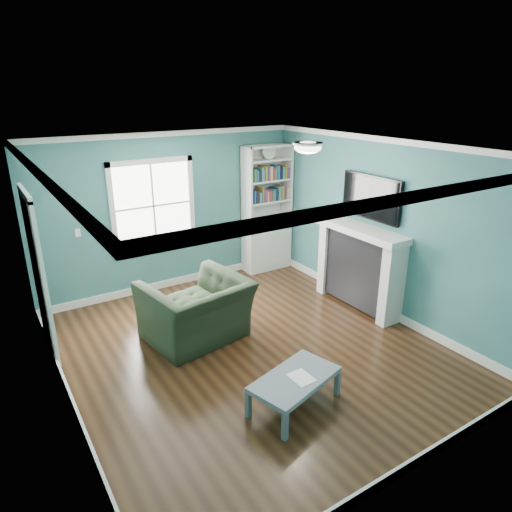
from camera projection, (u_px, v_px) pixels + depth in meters
floor at (251, 349)px, 6.01m from camera, size 5.00×5.00×0.00m
room_walls at (251, 235)px, 5.46m from camera, size 5.00×5.00×5.00m
trim at (251, 262)px, 5.58m from camera, size 4.50×5.00×2.60m
window at (153, 206)px, 7.32m from camera, size 1.40×0.06×1.50m
bookshelf at (267, 221)px, 8.39m from camera, size 0.90×0.35×2.31m
fireplace at (359, 268)px, 6.99m from camera, size 0.44×1.58×1.30m
tv at (371, 197)px, 6.67m from camera, size 0.06×1.10×0.65m
door at (38, 274)px, 5.62m from camera, size 0.12×0.98×2.17m
ceiling_fixture at (308, 147)px, 5.65m from camera, size 0.38×0.38×0.15m
light_switch at (78, 233)px, 6.80m from camera, size 0.08×0.01×0.12m
recliner at (196, 301)px, 6.08m from camera, size 1.41×1.03×1.13m
coffee_table at (295, 381)px, 4.84m from camera, size 1.10×0.79×0.36m
paper_sheet at (301, 377)px, 4.82m from camera, size 0.22×0.28×0.00m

